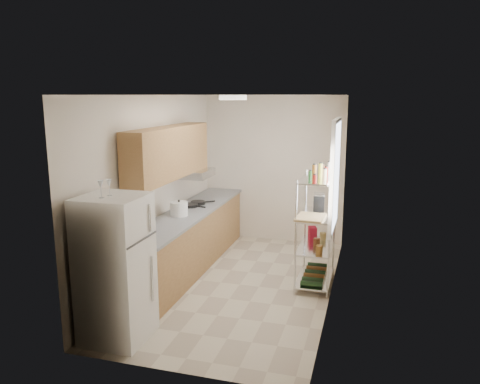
% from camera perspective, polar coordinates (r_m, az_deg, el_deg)
% --- Properties ---
extents(room, '(2.52, 4.42, 2.62)m').
position_cam_1_polar(room, '(6.27, -0.05, -0.21)').
color(room, beige).
rests_on(room, ground).
extents(counter_run, '(0.63, 3.51, 0.90)m').
position_cam_1_polar(counter_run, '(7.18, -6.18, -5.72)').
color(counter_run, '#A27845').
rests_on(counter_run, ground).
extents(upper_cabinets, '(0.33, 2.20, 0.72)m').
position_cam_1_polar(upper_cabinets, '(6.65, -8.62, 4.78)').
color(upper_cabinets, '#A27845').
rests_on(upper_cabinets, room).
extents(range_hood, '(0.50, 0.60, 0.12)m').
position_cam_1_polar(range_hood, '(7.41, -5.58, 2.29)').
color(range_hood, '#B7BABC').
rests_on(range_hood, room).
extents(window, '(0.06, 1.00, 1.46)m').
position_cam_1_polar(window, '(6.36, 11.52, 2.00)').
color(window, white).
rests_on(window, room).
extents(bakers_rack, '(0.45, 0.90, 1.73)m').
position_cam_1_polar(bakers_rack, '(6.41, 9.36, -1.87)').
color(bakers_rack, silver).
rests_on(bakers_rack, ground).
extents(ceiling_dome, '(0.34, 0.34, 0.05)m').
position_cam_1_polar(ceiling_dome, '(5.85, -0.87, 11.45)').
color(ceiling_dome, white).
rests_on(ceiling_dome, room).
extents(refrigerator, '(0.65, 0.65, 1.58)m').
position_cam_1_polar(refrigerator, '(5.20, -14.94, -9.02)').
color(refrigerator, white).
rests_on(refrigerator, ground).
extents(wine_glass_a, '(0.06, 0.06, 0.18)m').
position_cam_1_polar(wine_glass_a, '(4.95, -15.66, 0.52)').
color(wine_glass_a, silver).
rests_on(wine_glass_a, refrigerator).
extents(wine_glass_b, '(0.06, 0.06, 0.18)m').
position_cam_1_polar(wine_glass_b, '(4.87, -16.59, 0.32)').
color(wine_glass_b, silver).
rests_on(wine_glass_b, refrigerator).
extents(rice_cooker, '(0.25, 0.25, 0.20)m').
position_cam_1_polar(rice_cooker, '(6.76, -7.44, -2.04)').
color(rice_cooker, white).
rests_on(rice_cooker, counter_run).
extents(frying_pan_large, '(0.30, 0.30, 0.04)m').
position_cam_1_polar(frying_pan_large, '(7.29, -6.11, -1.63)').
color(frying_pan_large, black).
rests_on(frying_pan_large, counter_run).
extents(frying_pan_small, '(0.33, 0.33, 0.05)m').
position_cam_1_polar(frying_pan_small, '(7.45, -5.15, -1.31)').
color(frying_pan_small, black).
rests_on(frying_pan_small, counter_run).
extents(cutting_board, '(0.38, 0.48, 0.03)m').
position_cam_1_polar(cutting_board, '(6.20, 8.62, -3.09)').
color(cutting_board, tan).
rests_on(cutting_board, bakers_rack).
extents(espresso_machine, '(0.17, 0.24, 0.26)m').
position_cam_1_polar(espresso_machine, '(6.56, 9.59, -1.28)').
color(espresso_machine, black).
rests_on(espresso_machine, bakers_rack).
extents(storage_bag, '(0.15, 0.18, 0.17)m').
position_cam_1_polar(storage_bag, '(6.86, 8.82, -4.94)').
color(storage_bag, maroon).
rests_on(storage_bag, bakers_rack).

